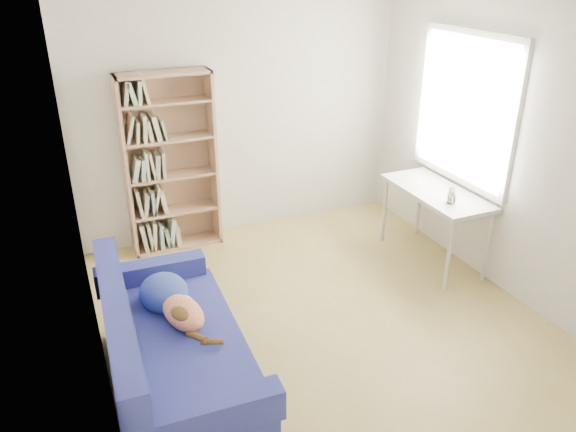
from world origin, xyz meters
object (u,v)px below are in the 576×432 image
Objects in this scene: desk at (436,198)px; sofa at (171,356)px; bookshelf at (171,171)px; pen_cup at (451,197)px.

sofa is at bearing -162.19° from desk.
bookshelf is 2.72m from pen_cup.
pen_cup is (-0.07, -0.29, 0.13)m from desk.
bookshelf is (0.54, 2.21, 0.50)m from sofa.
sofa is 1.55× the size of desk.
sofa is 2.33m from bookshelf.
bookshelf is at bearing 143.82° from pen_cup.
desk is (2.27, -1.31, -0.16)m from bookshelf.
sofa is 1.00× the size of bookshelf.
bookshelf is 1.55× the size of desk.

